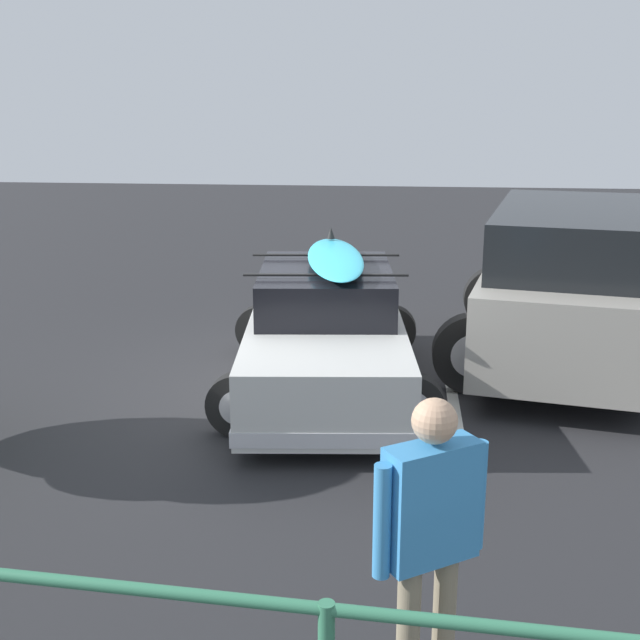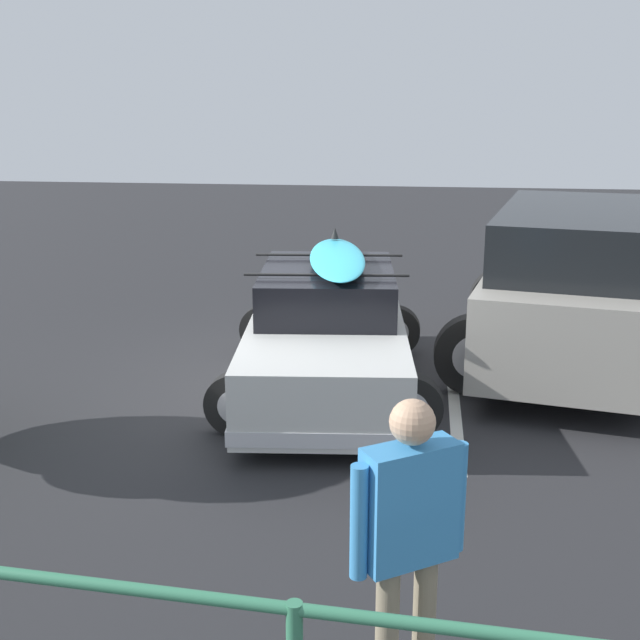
# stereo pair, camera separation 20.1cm
# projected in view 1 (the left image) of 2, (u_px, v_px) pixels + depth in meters

# --- Properties ---
(ground_plane) EXTENTS (44.00, 44.00, 0.02)m
(ground_plane) POSITION_uv_depth(u_px,v_px,m) (283.00, 392.00, 8.80)
(ground_plane) COLOR #28282B
(ground_plane) RESTS_ON ground
(parking_stripe) EXTENTS (0.12, 4.00, 0.00)m
(parking_stripe) POSITION_uv_depth(u_px,v_px,m) (452.00, 393.00, 8.73)
(parking_stripe) COLOR silver
(parking_stripe) RESTS_ON ground
(sedan_car) EXTENTS (2.49, 4.30, 1.61)m
(sedan_car) POSITION_uv_depth(u_px,v_px,m) (326.00, 332.00, 8.73)
(sedan_car) COLOR silver
(sedan_car) RESTS_ON ground
(suv_car) EXTENTS (3.23, 4.74, 1.89)m
(suv_car) POSITION_uv_depth(u_px,v_px,m) (568.00, 284.00, 9.48)
(suv_car) COLOR #9E998E
(suv_car) RESTS_ON ground
(person_bystander) EXTENTS (0.56, 0.43, 1.70)m
(person_bystander) POSITION_uv_depth(u_px,v_px,m) (430.00, 526.00, 4.00)
(person_bystander) COLOR gray
(person_bystander) RESTS_ON ground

